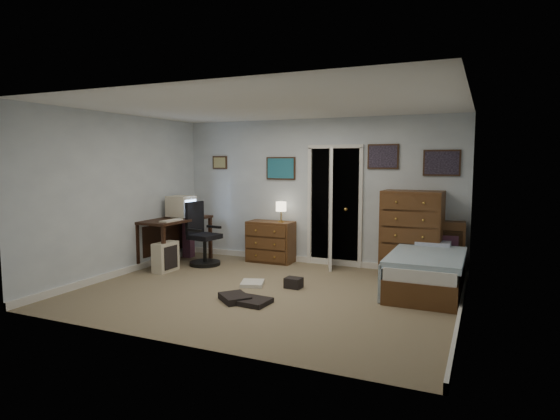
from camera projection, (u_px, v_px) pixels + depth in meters
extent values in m
cube|color=#84765B|center=(266.00, 293.00, 6.37)|extent=(5.00, 4.00, 0.02)
cube|color=black|center=(175.00, 220.00, 8.07)|extent=(0.69, 1.40, 0.04)
cube|color=black|center=(137.00, 247.00, 7.65)|extent=(0.05, 0.05, 0.75)
cube|color=black|center=(164.00, 250.00, 7.41)|extent=(0.05, 0.05, 0.75)
cube|color=black|center=(186.00, 236.00, 8.80)|extent=(0.05, 0.05, 0.75)
cube|color=black|center=(210.00, 238.00, 8.56)|extent=(0.05, 0.05, 0.75)
cube|color=black|center=(162.00, 238.00, 8.23)|extent=(0.08, 1.27, 0.53)
cube|color=beige|center=(181.00, 206.00, 8.17)|extent=(0.42, 0.40, 0.36)
cube|color=#8CB2F2|center=(191.00, 207.00, 8.08)|extent=(0.02, 0.30, 0.23)
cube|color=beige|center=(181.00, 217.00, 8.19)|extent=(0.27, 0.27, 0.02)
cube|color=beige|center=(171.00, 221.00, 7.67)|extent=(0.17, 0.43, 0.03)
cube|color=beige|center=(166.00, 257.00, 7.54)|extent=(0.23, 0.45, 0.48)
cube|color=black|center=(171.00, 258.00, 7.49)|extent=(0.02, 0.32, 0.37)
cylinder|color=black|center=(205.00, 263.00, 8.03)|extent=(0.60, 0.60, 0.06)
cylinder|color=black|center=(205.00, 251.00, 8.00)|extent=(0.07, 0.07, 0.40)
cube|color=black|center=(205.00, 237.00, 7.98)|extent=(0.51, 0.51, 0.08)
cube|color=black|center=(195.00, 218.00, 8.07)|extent=(0.12, 0.41, 0.55)
cube|color=black|center=(195.00, 230.00, 7.76)|extent=(0.31, 0.10, 0.04)
cube|color=black|center=(214.00, 227.00, 8.16)|extent=(0.31, 0.10, 0.04)
cube|color=maroon|center=(188.00, 235.00, 8.65)|extent=(0.17, 0.17, 0.82)
cube|color=brown|center=(271.00, 242.00, 8.25)|extent=(0.81, 0.41, 0.72)
cylinder|color=gold|center=(281.00, 221.00, 8.13)|extent=(0.11, 0.11, 0.02)
cylinder|color=gold|center=(281.00, 215.00, 8.12)|extent=(0.02, 0.02, 0.22)
cylinder|color=beige|center=(281.00, 207.00, 8.11)|extent=(0.18, 0.18, 0.16)
cube|color=black|center=(340.00, 205.00, 8.22)|extent=(0.90, 0.60, 2.00)
cube|color=white|center=(310.00, 206.00, 8.10)|extent=(0.06, 0.05, 2.00)
cube|color=white|center=(361.00, 208.00, 7.74)|extent=(0.06, 0.05, 2.00)
cube|color=white|center=(335.00, 147.00, 7.81)|extent=(0.96, 0.05, 0.06)
cube|color=white|center=(330.00, 208.00, 7.84)|extent=(0.31, 0.77, 2.00)
sphere|color=gold|center=(345.00, 209.00, 7.57)|extent=(0.06, 0.06, 0.06)
cube|color=brown|center=(412.00, 234.00, 7.22)|extent=(0.92, 0.57, 1.33)
cube|color=brown|center=(432.00, 248.00, 7.24)|extent=(0.97, 0.28, 0.86)
cube|color=black|center=(432.00, 239.00, 7.16)|extent=(0.89, 0.14, 0.29)
cube|color=maroon|center=(432.00, 241.00, 7.16)|extent=(0.77, 0.15, 0.21)
cube|color=brown|center=(427.00, 280.00, 6.40)|extent=(0.90, 1.79, 0.31)
cube|color=white|center=(427.00, 263.00, 6.38)|extent=(0.86, 1.75, 0.16)
cube|color=teal|center=(427.00, 257.00, 6.29)|extent=(0.95, 1.52, 0.09)
cube|color=teal|center=(391.00, 271.00, 6.50)|extent=(0.04, 1.52, 0.48)
cube|color=#7B8BC5|center=(433.00, 245.00, 6.97)|extent=(0.49, 0.34, 0.12)
cube|color=#331E11|center=(220.00, 163.00, 8.76)|extent=(0.30, 0.03, 0.24)
cube|color=olive|center=(219.00, 163.00, 8.74)|extent=(0.25, 0.01, 0.19)
cube|color=#331E11|center=(281.00, 168.00, 8.26)|extent=(0.55, 0.03, 0.40)
cube|color=navy|center=(280.00, 168.00, 8.25)|extent=(0.50, 0.01, 0.35)
cube|color=#331E11|center=(383.00, 157.00, 7.51)|extent=(0.50, 0.03, 0.40)
cube|color=black|center=(383.00, 157.00, 7.50)|extent=(0.45, 0.01, 0.35)
cube|color=#331E11|center=(442.00, 163.00, 7.16)|extent=(0.55, 0.03, 0.40)
cube|color=black|center=(442.00, 163.00, 7.15)|extent=(0.50, 0.01, 0.35)
cube|color=silver|center=(252.00, 283.00, 6.72)|extent=(0.41, 0.45, 0.05)
cube|color=black|center=(235.00, 298.00, 5.95)|extent=(0.52, 0.51, 0.08)
cube|color=black|center=(294.00, 283.00, 6.57)|extent=(0.24, 0.20, 0.15)
cube|color=black|center=(251.00, 301.00, 5.86)|extent=(0.50, 0.40, 0.06)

